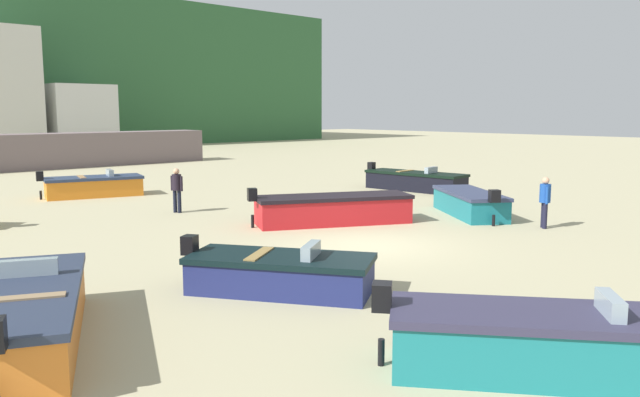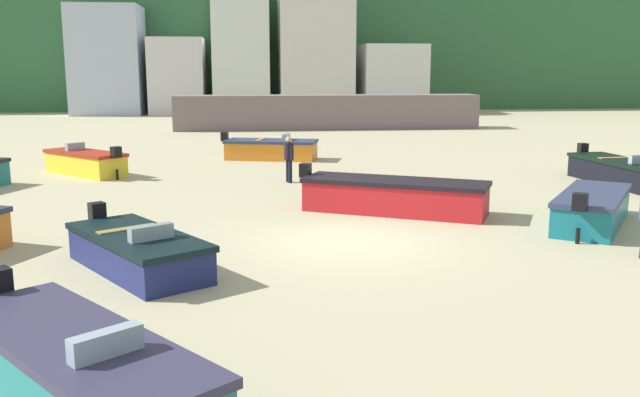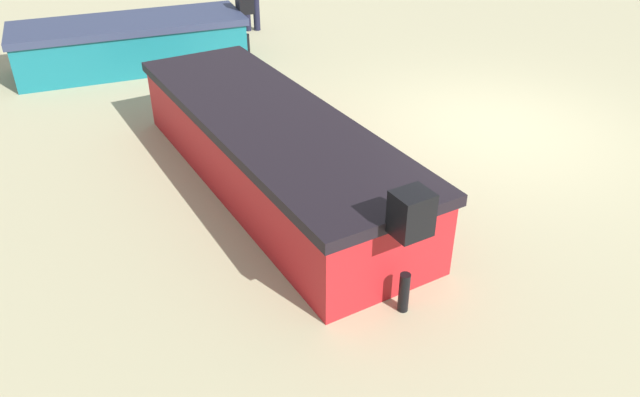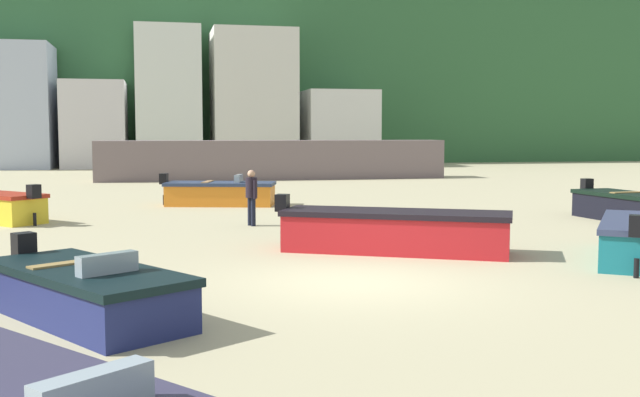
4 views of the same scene
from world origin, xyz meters
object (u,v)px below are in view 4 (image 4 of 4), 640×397
(boat_orange_1, at_px, (220,193))
(boat_red_3, at_px, (395,231))
(beach_walker_distant, at_px, (251,193))
(boat_navy_4, at_px, (85,293))
(boat_teal_5, at_px, (638,240))

(boat_orange_1, height_order, boat_red_3, boat_red_3)
(boat_red_3, height_order, beach_walker_distant, beach_walker_distant)
(boat_red_3, relative_size, boat_navy_4, 1.32)
(boat_navy_4, relative_size, boat_teal_5, 0.96)
(boat_red_3, distance_m, beach_walker_distant, 6.07)
(boat_red_3, distance_m, boat_navy_4, 7.97)
(boat_navy_4, bearing_deg, beach_walker_distant, -142.79)
(beach_walker_distant, bearing_deg, boat_red_3, 4.89)
(boat_navy_4, bearing_deg, boat_red_3, -175.10)
(boat_red_3, bearing_deg, boat_navy_4, -25.00)
(beach_walker_distant, bearing_deg, boat_teal_5, 23.48)
(boat_red_3, bearing_deg, boat_teal_5, 92.69)
(boat_red_3, bearing_deg, boat_orange_1, -139.03)
(boat_orange_1, bearing_deg, boat_teal_5, 44.09)
(boat_red_3, relative_size, beach_walker_distant, 3.23)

